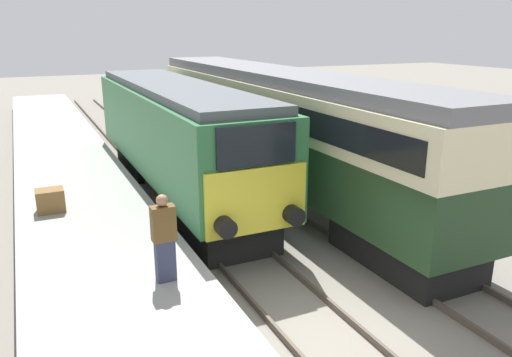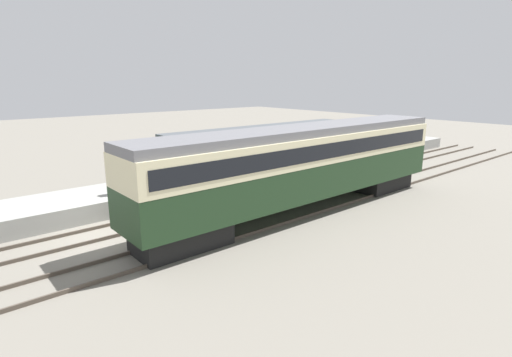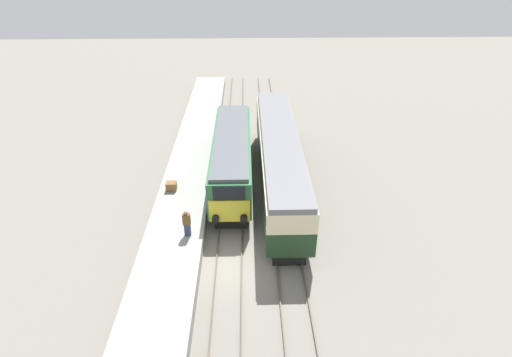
{
  "view_description": "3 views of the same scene",
  "coord_description": "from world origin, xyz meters",
  "px_view_note": "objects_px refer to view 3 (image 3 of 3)",
  "views": [
    {
      "loc": [
        -4.53,
        -6.67,
        5.47
      ],
      "look_at": [
        0.0,
        2.96,
        2.28
      ],
      "focal_mm": 35.0,
      "sensor_mm": 36.0,
      "label": 1
    },
    {
      "loc": [
        16.09,
        -5.22,
        6.23
      ],
      "look_at": [
        1.7,
        6.96,
        1.6
      ],
      "focal_mm": 28.0,
      "sensor_mm": 36.0,
      "label": 2
    },
    {
      "loc": [
        1.1,
        -16.66,
        15.85
      ],
      "look_at": [
        1.7,
        6.96,
        1.6
      ],
      "focal_mm": 28.0,
      "sensor_mm": 36.0,
      "label": 3
    }
  ],
  "objects_px": {
    "person_on_platform": "(187,223)",
    "luggage_crate": "(171,186)",
    "passenger_carriage": "(279,156)",
    "locomotive": "(232,157)"
  },
  "relations": [
    {
      "from": "locomotive",
      "to": "luggage_crate",
      "type": "height_order",
      "value": "locomotive"
    },
    {
      "from": "person_on_platform",
      "to": "luggage_crate",
      "type": "xyz_separation_m",
      "value": [
        -1.73,
        4.96,
        -0.56
      ]
    },
    {
      "from": "person_on_platform",
      "to": "passenger_carriage",
      "type": "bearing_deg",
      "value": 48.88
    },
    {
      "from": "person_on_platform",
      "to": "luggage_crate",
      "type": "relative_size",
      "value": 2.46
    },
    {
      "from": "locomotive",
      "to": "passenger_carriage",
      "type": "bearing_deg",
      "value": -11.68
    },
    {
      "from": "passenger_carriage",
      "to": "luggage_crate",
      "type": "height_order",
      "value": "passenger_carriage"
    },
    {
      "from": "person_on_platform",
      "to": "luggage_crate",
      "type": "height_order",
      "value": "person_on_platform"
    },
    {
      "from": "locomotive",
      "to": "person_on_platform",
      "type": "relative_size",
      "value": 7.56
    },
    {
      "from": "passenger_carriage",
      "to": "person_on_platform",
      "type": "height_order",
      "value": "passenger_carriage"
    },
    {
      "from": "passenger_carriage",
      "to": "locomotive",
      "type": "bearing_deg",
      "value": 168.32
    }
  ]
}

